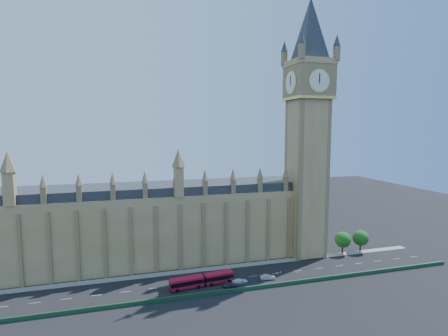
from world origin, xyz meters
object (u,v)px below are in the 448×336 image
object	(u,v)px
red_bus	(202,280)
car_grey	(230,285)
car_silver	(268,277)
car_white	(240,281)

from	to	relation	value
red_bus	car_grey	world-z (taller)	red_bus
red_bus	car_silver	bearing A→B (deg)	-9.89
car_grey	car_white	distance (m)	3.96
car_grey	car_white	xyz separation A→B (m)	(3.59, 1.66, -0.03)
red_bus	car_white	distance (m)	11.74
red_bus	car_silver	xyz separation A→B (m)	(21.07, -1.22, -1.00)
car_grey	car_white	bearing A→B (deg)	-63.45
red_bus	car_grey	xyz separation A→B (m)	(8.00, -3.18, -1.00)
red_bus	car_white	size ratio (longest dim) A/B	3.91
red_bus	car_grey	distance (m)	8.67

